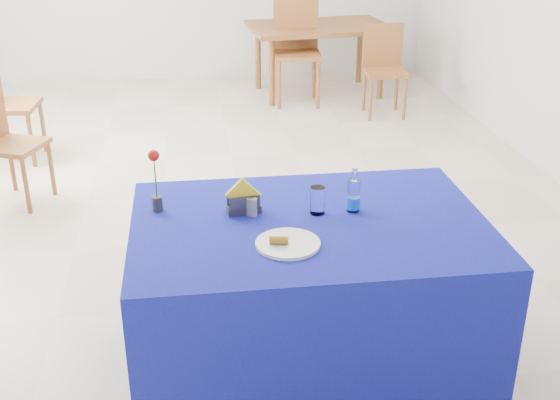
{
  "coord_description": "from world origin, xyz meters",
  "views": [
    {
      "loc": [
        -0.33,
        -4.87,
        2.15
      ],
      "look_at": [
        0.03,
        -2.19,
        0.92
      ],
      "focal_mm": 45.0,
      "sensor_mm": 36.0,
      "label": 1
    }
  ],
  "objects_px": {
    "chair_bg_left": "(297,44)",
    "chair_win_a": "(2,135)",
    "oak_table": "(319,32)",
    "chair_bg_right": "(384,63)",
    "plate": "(288,244)",
    "water_bottle": "(353,196)",
    "blue_table": "(308,293)"
  },
  "relations": [
    {
      "from": "oak_table",
      "to": "chair_bg_left",
      "type": "height_order",
      "value": "chair_bg_left"
    },
    {
      "from": "chair_bg_left",
      "to": "chair_bg_right",
      "type": "bearing_deg",
      "value": -30.02
    },
    {
      "from": "blue_table",
      "to": "water_bottle",
      "type": "xyz_separation_m",
      "value": [
        0.22,
        0.09,
        0.45
      ]
    },
    {
      "from": "water_bottle",
      "to": "chair_bg_left",
      "type": "bearing_deg",
      "value": 84.51
    },
    {
      "from": "water_bottle",
      "to": "chair_win_a",
      "type": "bearing_deg",
      "value": 134.67
    },
    {
      "from": "blue_table",
      "to": "oak_table",
      "type": "relative_size",
      "value": 1.03
    },
    {
      "from": "chair_win_a",
      "to": "oak_table",
      "type": "bearing_deg",
      "value": -25.53
    },
    {
      "from": "blue_table",
      "to": "chair_win_a",
      "type": "height_order",
      "value": "chair_win_a"
    },
    {
      "from": "plate",
      "to": "water_bottle",
      "type": "distance_m",
      "value": 0.46
    },
    {
      "from": "blue_table",
      "to": "chair_bg_right",
      "type": "bearing_deg",
      "value": 69.87
    },
    {
      "from": "blue_table",
      "to": "chair_bg_left",
      "type": "xyz_separation_m",
      "value": [
        0.64,
        4.45,
        0.23
      ]
    },
    {
      "from": "plate",
      "to": "chair_win_a",
      "type": "relative_size",
      "value": 0.31
    },
    {
      "from": "blue_table",
      "to": "chair_bg_left",
      "type": "bearing_deg",
      "value": 81.85
    },
    {
      "from": "plate",
      "to": "oak_table",
      "type": "distance_m",
      "value": 5.04
    },
    {
      "from": "chair_bg_right",
      "to": "chair_bg_left",
      "type": "bearing_deg",
      "value": 148.82
    },
    {
      "from": "oak_table",
      "to": "chair_bg_right",
      "type": "bearing_deg",
      "value": -57.28
    },
    {
      "from": "blue_table",
      "to": "oak_table",
      "type": "distance_m",
      "value": 4.81
    },
    {
      "from": "water_bottle",
      "to": "chair_bg_right",
      "type": "xyz_separation_m",
      "value": [
        1.22,
        3.83,
        -0.32
      ]
    },
    {
      "from": "plate",
      "to": "chair_bg_left",
      "type": "bearing_deg",
      "value": 80.66
    },
    {
      "from": "plate",
      "to": "water_bottle",
      "type": "bearing_deg",
      "value": 40.7
    },
    {
      "from": "water_bottle",
      "to": "chair_win_a",
      "type": "relative_size",
      "value": 0.25
    },
    {
      "from": "oak_table",
      "to": "chair_bg_left",
      "type": "bearing_deg",
      "value": -137.23
    },
    {
      "from": "chair_bg_left",
      "to": "chair_win_a",
      "type": "xyz_separation_m",
      "value": [
        -2.48,
        -2.28,
        -0.1
      ]
    },
    {
      "from": "plate",
      "to": "chair_bg_right",
      "type": "relative_size",
      "value": 0.31
    },
    {
      "from": "oak_table",
      "to": "chair_bg_left",
      "type": "distance_m",
      "value": 0.39
    },
    {
      "from": "chair_bg_right",
      "to": "chair_win_a",
      "type": "xyz_separation_m",
      "value": [
        -3.28,
        -1.75,
        -0.0
      ]
    },
    {
      "from": "chair_win_a",
      "to": "blue_table",
      "type": "bearing_deg",
      "value": -117.86
    },
    {
      "from": "water_bottle",
      "to": "chair_bg_left",
      "type": "height_order",
      "value": "chair_bg_left"
    },
    {
      "from": "blue_table",
      "to": "chair_win_a",
      "type": "xyz_separation_m",
      "value": [
        -1.84,
        2.17,
        0.13
      ]
    },
    {
      "from": "plate",
      "to": "blue_table",
      "type": "bearing_deg",
      "value": 58.61
    },
    {
      "from": "chair_win_a",
      "to": "chair_bg_left",
      "type": "bearing_deg",
      "value": -25.54
    },
    {
      "from": "oak_table",
      "to": "chair_win_a",
      "type": "relative_size",
      "value": 1.78
    }
  ]
}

